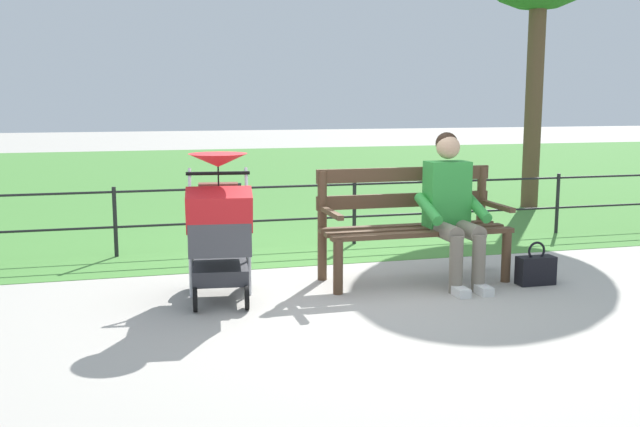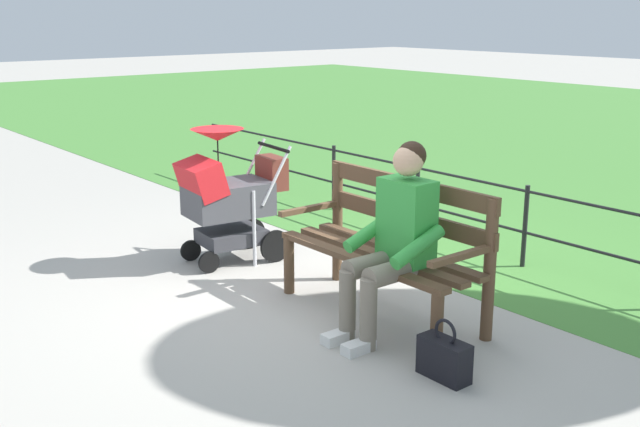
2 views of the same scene
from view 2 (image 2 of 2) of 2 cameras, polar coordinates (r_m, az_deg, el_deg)
ground_plane at (r=5.91m, az=-0.01°, el=-5.78°), size 60.00×60.00×0.00m
park_bench at (r=5.36m, az=5.17°, el=-2.06°), size 1.60×0.61×0.96m
person_on_bench at (r=4.98m, az=5.56°, el=-1.57°), size 0.53×0.74×1.28m
stroller at (r=6.48m, az=-6.90°, el=1.46°), size 0.59×0.93×1.15m
handbag at (r=4.58m, az=9.23°, el=-10.57°), size 0.32×0.14×0.37m
park_fence at (r=6.62m, az=14.22°, el=-0.11°), size 8.68×0.04×0.70m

